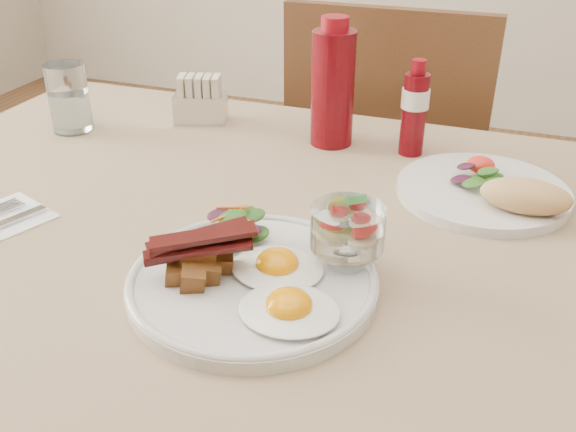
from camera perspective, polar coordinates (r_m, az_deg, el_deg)
name	(u,v)px	position (r m, az deg, el deg)	size (l,w,h in m)	color
table	(291,283)	(0.89, 0.29, -5.99)	(1.33, 0.88, 0.75)	#5A321C
chair_far	(388,177)	(1.51, 8.85, 3.41)	(0.42, 0.42, 0.93)	#5A321C
main_plate	(253,283)	(0.72, -3.15, -5.96)	(0.28, 0.28, 0.02)	silver
fried_eggs	(283,286)	(0.69, -0.46, -6.21)	(0.17, 0.20, 0.03)	white
bacon_potato_pile	(198,257)	(0.71, -7.97, -3.61)	(0.12, 0.10, 0.05)	brown
side_salad	(237,227)	(0.77, -4.57, -1.01)	(0.08, 0.07, 0.04)	#1F4512
fruit_cup	(348,228)	(0.72, 5.33, -1.08)	(0.08, 0.08, 0.09)	white
second_plate	(492,191)	(0.94, 17.72, 2.14)	(0.24, 0.24, 0.06)	silver
ketchup_bottle	(333,86)	(1.07, 4.01, 11.43)	(0.08, 0.08, 0.21)	#59050C
hot_sauce_bottle	(414,109)	(1.05, 11.17, 9.28)	(0.05, 0.05, 0.15)	#59050C
sugar_caddy	(200,102)	(1.19, -7.79, 10.02)	(0.10, 0.08, 0.09)	silver
water_glass	(69,102)	(1.20, -18.85, 9.60)	(0.07, 0.07, 0.12)	white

